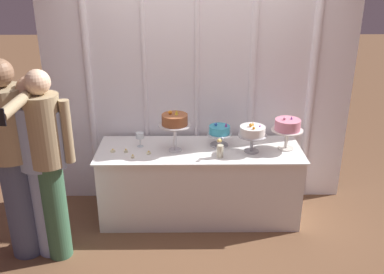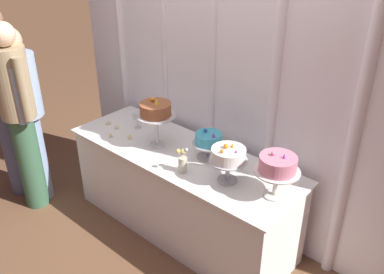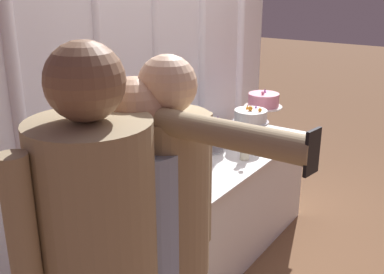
{
  "view_description": "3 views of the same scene",
  "coord_description": "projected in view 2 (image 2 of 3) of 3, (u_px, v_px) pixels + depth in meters",
  "views": [
    {
      "loc": [
        -0.11,
        -3.75,
        2.47
      ],
      "look_at": [
        -0.07,
        0.12,
        0.88
      ],
      "focal_mm": 40.11,
      "sensor_mm": 36.0,
      "label": 1
    },
    {
      "loc": [
        1.94,
        -1.98,
        2.44
      ],
      "look_at": [
        0.1,
        0.11,
        0.93
      ],
      "focal_mm": 39.06,
      "sensor_mm": 36.0,
      "label": 2
    },
    {
      "loc": [
        -2.44,
        -1.44,
        1.94
      ],
      "look_at": [
        -0.11,
        0.15,
        0.96
      ],
      "focal_mm": 43.06,
      "sensor_mm": 36.0,
      "label": 3
    }
  ],
  "objects": [
    {
      "name": "draped_curtain",
      "position": [
        219.0,
        60.0,
        3.24
      ],
      "size": [
        3.16,
        0.15,
        2.75
      ],
      "color": "white",
      "rests_on": "ground_plane"
    },
    {
      "name": "wine_glass",
      "position": [
        137.0,
        116.0,
        3.64
      ],
      "size": [
        0.08,
        0.08,
        0.15
      ],
      "color": "silver",
      "rests_on": "cake_table"
    },
    {
      "name": "cake_table",
      "position": [
        182.0,
        192.0,
        3.48
      ],
      "size": [
        2.01,
        0.69,
        0.75
      ],
      "color": "white",
      "rests_on": "ground_plane"
    },
    {
      "name": "ground_plane",
      "position": [
        175.0,
        233.0,
        3.59
      ],
      "size": [
        24.0,
        24.0,
        0.0
      ],
      "primitive_type": "plane",
      "color": "brown"
    },
    {
      "name": "flower_vase",
      "position": [
        182.0,
        161.0,
        3.02
      ],
      "size": [
        0.07,
        0.08,
        0.2
      ],
      "color": "beige",
      "rests_on": "cake_table"
    },
    {
      "name": "guest_man_pink_jacket",
      "position": [
        19.0,
        111.0,
        3.51
      ],
      "size": [
        0.46,
        0.31,
        1.71
      ],
      "color": "#3D6B4C",
      "rests_on": "ground_plane"
    },
    {
      "name": "tealight_near_left",
      "position": [
        117.0,
        128.0,
        3.67
      ],
      "size": [
        0.04,
        0.04,
        0.04
      ],
      "color": "beige",
      "rests_on": "cake_table"
    },
    {
      "name": "tealight_far_right",
      "position": [
        130.0,
        138.0,
        3.51
      ],
      "size": [
        0.05,
        0.05,
        0.03
      ],
      "color": "beige",
      "rests_on": "cake_table"
    },
    {
      "name": "guest_man_dark_suit",
      "position": [
        23.0,
        112.0,
        3.64
      ],
      "size": [
        0.48,
        0.48,
        1.64
      ],
      "color": "#93ADD6",
      "rests_on": "ground_plane"
    },
    {
      "name": "tealight_far_left",
      "position": [
        108.0,
        123.0,
        3.75
      ],
      "size": [
        0.05,
        0.05,
        0.03
      ],
      "color": "beige",
      "rests_on": "cake_table"
    },
    {
      "name": "cake_display_midright",
      "position": [
        228.0,
        156.0,
        2.87
      ],
      "size": [
        0.27,
        0.27,
        0.3
      ],
      "color": "#B2B2B7",
      "rests_on": "cake_table"
    },
    {
      "name": "cake_display_leftmost",
      "position": [
        156.0,
        111.0,
        3.27
      ],
      "size": [
        0.31,
        0.31,
        0.42
      ],
      "color": "silver",
      "rests_on": "cake_table"
    },
    {
      "name": "cake_display_midleft",
      "position": [
        209.0,
        141.0,
        3.17
      ],
      "size": [
        0.25,
        0.25,
        0.25
      ],
      "color": "#B2B2B7",
      "rests_on": "cake_table"
    },
    {
      "name": "guest_girl_blue_dress",
      "position": [
        5.0,
        98.0,
        3.71
      ],
      "size": [
        0.53,
        0.81,
        1.78
      ],
      "color": "#4C5675",
      "rests_on": "ground_plane"
    },
    {
      "name": "cake_display_rightmost",
      "position": [
        278.0,
        166.0,
        2.69
      ],
      "size": [
        0.31,
        0.31,
        0.34
      ],
      "color": "silver",
      "rests_on": "cake_table"
    },
    {
      "name": "tealight_near_right",
      "position": [
        111.0,
        136.0,
        3.53
      ],
      "size": [
        0.04,
        0.04,
        0.03
      ],
      "color": "beige",
      "rests_on": "cake_table"
    }
  ]
}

